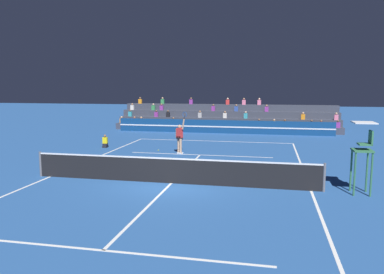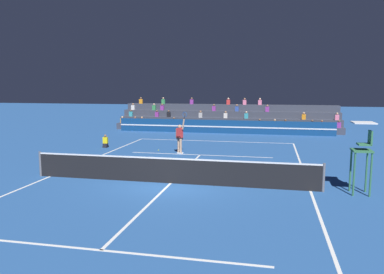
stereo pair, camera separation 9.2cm
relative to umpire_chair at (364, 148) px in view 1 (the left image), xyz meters
name	(u,v)px [view 1 (the left image)]	position (x,y,z in m)	size (l,w,h in m)	color
ground_plane	(171,183)	(-7.26, 0.00, -1.72)	(120.00, 120.00, 0.00)	#285699
court_lines	(171,183)	(-7.26, 0.00, -1.71)	(11.10, 23.90, 0.01)	white
tennis_net	(171,170)	(-7.26, 0.00, -1.17)	(12.00, 0.10, 1.10)	slate
sponsor_banner_wall	(222,127)	(-7.26, 16.48, -1.17)	(18.00, 0.26, 1.10)	navy
bleacher_stand	(226,120)	(-7.27, 19.64, -0.89)	(19.66, 3.80, 2.83)	#383D4C
umpire_chair	(364,148)	(0.00, 0.00, 0.00)	(0.76, 0.84, 2.67)	#337047
ball_kid_courtside	(105,142)	(-13.73, 7.72, -1.39)	(0.30, 0.36, 0.84)	black
tennis_player	(180,137)	(-8.50, 6.56, -0.73)	(0.77, 0.50, 2.50)	tan
tennis_ball	(158,150)	(-10.04, 7.29, -1.68)	(0.07, 0.07, 0.07)	#C6DB33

